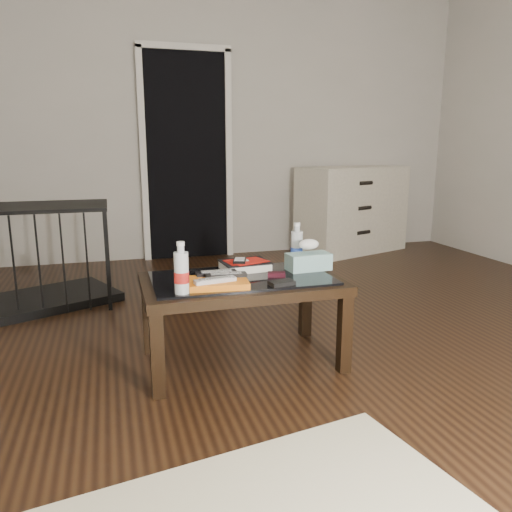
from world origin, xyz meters
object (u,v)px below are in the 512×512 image
at_px(pet_crate, 46,272).
at_px(tissue_box, 308,262).
at_px(water_bottle_right, 297,244).
at_px(dresser, 352,210).
at_px(textbook, 245,265).
at_px(coffee_table, 242,289).
at_px(water_bottle_left, 181,268).

distance_m(pet_crate, tissue_box, 1.99).
bearing_deg(tissue_box, water_bottle_right, 95.29).
bearing_deg(pet_crate, dresser, -5.12).
height_order(textbook, water_bottle_right, water_bottle_right).
relative_size(textbook, tissue_box, 1.09).
distance_m(textbook, water_bottle_right, 0.32).
bearing_deg(water_bottle_right, textbook, -175.02).
xyz_separation_m(coffee_table, water_bottle_right, (0.36, 0.17, 0.18)).
xyz_separation_m(coffee_table, dresser, (1.84, 2.38, 0.05)).
xyz_separation_m(pet_crate, water_bottle_left, (0.76, -1.55, 0.35)).
height_order(water_bottle_left, tissue_box, water_bottle_left).
distance_m(pet_crate, water_bottle_left, 1.76).
bearing_deg(coffee_table, tissue_box, 6.79).
relative_size(coffee_table, textbook, 4.00).
height_order(coffee_table, water_bottle_left, water_bottle_left).
bearing_deg(textbook, water_bottle_left, -143.14).
height_order(dresser, water_bottle_right, dresser).
height_order(coffee_table, dresser, dresser).
relative_size(coffee_table, water_bottle_right, 4.20).
distance_m(textbook, tissue_box, 0.34).
bearing_deg(water_bottle_right, coffee_table, -154.61).
relative_size(water_bottle_right, tissue_box, 1.03).
distance_m(coffee_table, water_bottle_left, 0.43).
distance_m(dresser, textbook, 2.85).
distance_m(dresser, pet_crate, 3.11).
xyz_separation_m(pet_crate, textbook, (1.15, -1.21, 0.25)).
xyz_separation_m(water_bottle_left, water_bottle_right, (0.70, 0.37, 0.00)).
xyz_separation_m(dresser, tissue_box, (-1.45, -2.33, 0.06)).
relative_size(dresser, pet_crate, 1.22).
relative_size(pet_crate, textbook, 4.27).
xyz_separation_m(pet_crate, water_bottle_right, (1.45, -1.18, 0.35)).
relative_size(pet_crate, water_bottle_right, 4.48).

